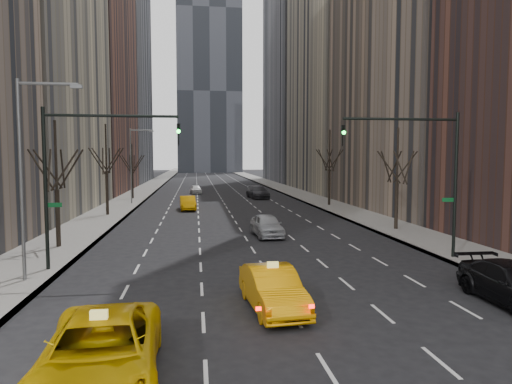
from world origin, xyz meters
name	(u,v)px	position (x,y,z in m)	size (l,w,h in m)	color
ground	(327,369)	(0.00, 0.00, 0.00)	(400.00, 400.00, 0.00)	black
sidewalk_left	(145,189)	(-12.25, 70.00, 0.07)	(4.50, 320.00, 0.15)	slate
sidewalk_right	(283,188)	(12.25, 70.00, 0.07)	(4.50, 320.00, 0.15)	slate
bld_left_far	(81,55)	(-21.50, 66.00, 22.00)	(14.00, 28.00, 44.00)	brown
bld_left_deep	(113,49)	(-21.50, 96.00, 30.00)	(14.00, 30.00, 60.00)	slate
bld_right_far	(344,42)	(21.50, 64.00, 25.00)	(14.00, 28.00, 50.00)	#B4A98A
bld_right_deep	(302,58)	(21.50, 95.00, 29.00)	(14.00, 30.00, 58.00)	slate
tower_far	(208,17)	(2.00, 170.00, 60.00)	(24.00, 24.00, 120.00)	black
tree_lw_b	(57,189)	(-12.00, 18.00, 3.72)	(3.36, 3.50, 7.82)	black
tree_lw_c	(107,175)	(-12.00, 34.00, 4.04)	(3.36, 3.50, 8.74)	black
tree_lw_d	(132,173)	(-12.00, 52.00, 3.56)	(3.36, 3.50, 7.36)	black
tree_rw_b	(397,183)	(12.00, 22.00, 3.72)	(3.36, 3.50, 7.82)	black
tree_rw_c	(329,172)	(12.00, 40.00, 4.04)	(3.36, 3.50, 8.74)	black
traffic_mast_left	(80,162)	(-9.11, 12.00, 5.49)	(6.69, 0.39, 8.00)	black
traffic_mast_right	(427,161)	(9.11, 12.00, 5.49)	(6.69, 0.39, 8.00)	black
streetlight_near	(29,159)	(-10.84, 10.00, 5.62)	(2.83, 0.22, 9.00)	slate
streetlight_far	(134,158)	(-10.84, 45.00, 5.62)	(2.83, 0.22, 9.00)	slate
taxi_suv	(100,353)	(-5.85, -0.17, 0.86)	(2.87, 6.22, 1.73)	#E1B104
taxi_sedan	(273,289)	(-0.65, 4.98, 0.80)	(1.69, 4.83, 1.59)	orange
silver_sedan_ahead	(267,225)	(1.61, 20.75, 0.80)	(1.89, 4.71, 1.60)	#AEB1B6
far_taxi	(188,203)	(-4.35, 38.20, 0.75)	(1.60, 4.58, 1.51)	#FFA905
far_suv_grey	(258,192)	(5.10, 51.35, 0.85)	(2.39, 5.88, 1.71)	#2D2D32
far_car_white	(196,189)	(-3.46, 60.53, 0.69)	(1.64, 4.07, 1.39)	white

